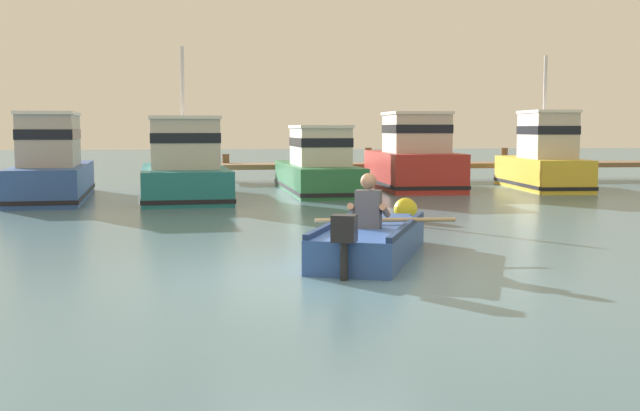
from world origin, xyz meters
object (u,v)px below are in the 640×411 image
object	(u,v)px
mooring_buoy	(406,209)
moored_boat_blue	(52,168)
moored_boat_yellow	(544,160)
rowboat_with_person	(371,240)
moored_boat_red	(413,160)
moored_boat_teal	(184,169)
moored_boat_green	(318,168)

from	to	relation	value
mooring_buoy	moored_boat_blue	bearing A→B (deg)	143.48
moored_boat_blue	moored_boat_yellow	xyz separation A→B (m)	(13.70, 1.75, 0.05)
mooring_buoy	moored_boat_yellow	bearing A→B (deg)	51.37
rowboat_with_person	mooring_buoy	size ratio (longest dim) A/B	7.91
moored_boat_red	mooring_buoy	size ratio (longest dim) A/B	10.53
rowboat_with_person	moored_boat_teal	distance (m)	10.26
rowboat_with_person	moored_boat_red	distance (m)	12.78
rowboat_with_person	moored_boat_blue	xyz separation A→B (m)	(-6.22, 9.95, 0.55)
moored_boat_red	moored_boat_blue	bearing A→B (deg)	-167.08
moored_boat_green	moored_boat_red	size ratio (longest dim) A/B	1.25
rowboat_with_person	mooring_buoy	world-z (taller)	rowboat_with_person
moored_boat_red	moored_boat_yellow	size ratio (longest dim) A/B	1.04
moored_boat_yellow	mooring_buoy	world-z (taller)	moored_boat_yellow
moored_boat_teal	moored_boat_red	xyz separation A→B (m)	(6.61, 2.41, 0.08)
rowboat_with_person	moored_boat_teal	xyz separation A→B (m)	(-2.93, 9.81, 0.52)
moored_boat_yellow	moored_boat_blue	bearing A→B (deg)	-172.70
moored_boat_green	moored_boat_yellow	xyz separation A→B (m)	(6.76, 0.22, 0.16)
moored_boat_red	moored_boat_yellow	bearing A→B (deg)	-7.66
moored_boat_blue	moored_boat_red	world-z (taller)	moored_boat_red
rowboat_with_person	mooring_buoy	bearing A→B (deg)	70.35
rowboat_with_person	moored_boat_red	xyz separation A→B (m)	(3.67, 12.22, 0.60)
moored_boat_teal	mooring_buoy	distance (m)	7.15
moored_boat_teal	moored_boat_green	world-z (taller)	moored_boat_teal
rowboat_with_person	moored_boat_blue	size ratio (longest dim) A/B	0.62
moored_boat_red	moored_boat_yellow	distance (m)	3.85
moored_boat_blue	moored_boat_teal	xyz separation A→B (m)	(3.28, -0.14, -0.04)
rowboat_with_person	moored_boat_blue	world-z (taller)	moored_boat_blue
moored_boat_green	mooring_buoy	distance (m)	7.32
rowboat_with_person	moored_boat_teal	bearing A→B (deg)	106.64
moored_boat_green	moored_boat_teal	bearing A→B (deg)	-155.38
moored_boat_red	mooring_buoy	xyz separation A→B (m)	(-2.16, -7.99, -0.62)
rowboat_with_person	moored_boat_green	xyz separation A→B (m)	(0.73, 11.49, 0.44)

